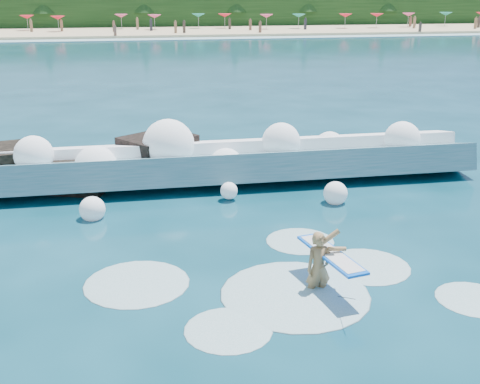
# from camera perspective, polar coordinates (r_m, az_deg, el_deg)

# --- Properties ---
(ground) EXTENTS (200.00, 200.00, 0.00)m
(ground) POSITION_cam_1_polar(r_m,az_deg,el_deg) (13.89, -4.60, -7.69)
(ground) COLOR #083642
(ground) RESTS_ON ground
(beach) EXTENTS (140.00, 20.00, 0.40)m
(beach) POSITION_cam_1_polar(r_m,az_deg,el_deg) (90.59, -10.19, 14.72)
(beach) COLOR tan
(beach) RESTS_ON ground
(wet_band) EXTENTS (140.00, 5.00, 0.08)m
(wet_band) POSITION_cam_1_polar(r_m,az_deg,el_deg) (79.63, -10.05, 14.09)
(wet_band) COLOR silver
(wet_band) RESTS_ON ground
(treeline) EXTENTS (140.00, 4.00, 5.00)m
(treeline) POSITION_cam_1_polar(r_m,az_deg,el_deg) (100.46, -10.37, 16.39)
(treeline) COLOR black
(treeline) RESTS_ON ground
(breaking_wave) EXTENTS (18.56, 2.87, 1.60)m
(breaking_wave) POSITION_cam_1_polar(r_m,az_deg,el_deg) (20.16, -3.94, 2.55)
(breaking_wave) COLOR teal
(breaking_wave) RESTS_ON ground
(rock_cluster) EXTENTS (8.70, 3.68, 1.59)m
(rock_cluster) POSITION_cam_1_polar(r_m,az_deg,el_deg) (20.83, -16.16, 2.21)
(rock_cluster) COLOR black
(rock_cluster) RESTS_ON ground
(surfer_with_board) EXTENTS (1.06, 2.83, 1.60)m
(surfer_with_board) POSITION_cam_1_polar(r_m,az_deg,el_deg) (12.99, 7.74, -6.87)
(surfer_with_board) COLOR #9E774A
(surfer_with_board) RESTS_ON ground
(wave_spray) EXTENTS (15.53, 4.43, 2.19)m
(wave_spray) POSITION_cam_1_polar(r_m,az_deg,el_deg) (19.90, -4.23, 3.68)
(wave_spray) COLOR white
(wave_spray) RESTS_ON ground
(surf_foam) EXTENTS (8.89, 5.59, 0.16)m
(surf_foam) POSITION_cam_1_polar(r_m,az_deg,el_deg) (13.32, 3.87, -8.89)
(surf_foam) COLOR silver
(surf_foam) RESTS_ON ground
(beach_umbrellas) EXTENTS (111.95, 6.78, 0.50)m
(beach_umbrellas) POSITION_cam_1_polar(r_m,az_deg,el_deg) (91.83, -10.44, 16.04)
(beach_umbrellas) COLOR red
(beach_umbrellas) RESTS_ON ground
(beachgoers) EXTENTS (99.84, 13.84, 1.93)m
(beachgoers) POSITION_cam_1_polar(r_m,az_deg,el_deg) (86.85, -12.48, 14.99)
(beachgoers) COLOR #3F332D
(beachgoers) RESTS_ON ground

